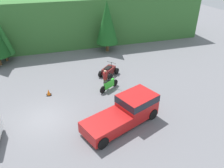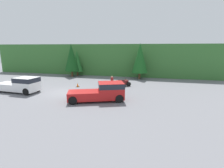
% 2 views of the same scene
% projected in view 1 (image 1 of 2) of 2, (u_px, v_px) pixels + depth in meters
% --- Properties ---
extents(ground_plane, '(80.00, 80.00, 0.00)m').
position_uv_depth(ground_plane, '(44.00, 119.00, 15.77)').
color(ground_plane, slate).
extents(hillside_backdrop, '(44.00, 6.00, 5.90)m').
position_uv_depth(hillside_backdrop, '(35.00, 24.00, 27.52)').
color(hillside_backdrop, '#387033').
rests_on(hillside_backdrop, ground_plane).
extents(tree_mid_left, '(2.10, 2.10, 4.76)m').
position_uv_depth(tree_mid_left, '(1.00, 37.00, 23.38)').
color(tree_mid_left, brown).
rests_on(tree_mid_left, ground_plane).
extents(tree_mid_right, '(2.66, 2.66, 6.04)m').
position_uv_depth(tree_mid_right, '(107.00, 22.00, 25.66)').
color(tree_mid_right, brown).
rests_on(tree_mid_right, ground_plane).
extents(pickup_truck_red, '(5.89, 3.89, 1.86)m').
position_uv_depth(pickup_truck_red, '(127.00, 110.00, 15.10)').
color(pickup_truck_red, red).
rests_on(pickup_truck_red, ground_plane).
extents(dirt_bike, '(1.97, 1.26, 1.16)m').
position_uv_depth(dirt_bike, '(109.00, 85.00, 19.12)').
color(dirt_bike, black).
rests_on(dirt_bike, ground_plane).
extents(quad_atv, '(2.29, 2.26, 1.20)m').
position_uv_depth(quad_atv, '(109.00, 71.00, 21.46)').
color(quad_atv, black).
rests_on(quad_atv, ground_plane).
extents(rider_person, '(0.48, 0.48, 1.76)m').
position_uv_depth(rider_person, '(105.00, 78.00, 19.14)').
color(rider_person, brown).
rests_on(rider_person, ground_plane).
extents(traffic_cone, '(0.42, 0.42, 0.55)m').
position_uv_depth(traffic_cone, '(49.00, 93.00, 18.44)').
color(traffic_cone, black).
rests_on(traffic_cone, ground_plane).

